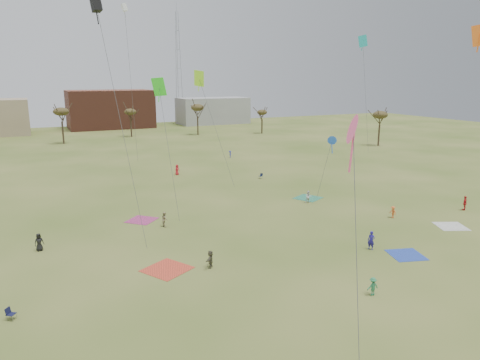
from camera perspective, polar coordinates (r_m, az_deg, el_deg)
name	(u,v)px	position (r m, az deg, el deg)	size (l,w,h in m)	color
ground	(301,271)	(39.13, 7.76, -11.51)	(260.00, 260.00, 0.00)	#3E591B
flyer_near_center	(373,286)	(36.09, 16.60, -12.91)	(0.93, 0.53, 1.44)	#297C4C
flyer_near_right	(371,240)	(44.82, 16.42, -7.42)	(0.67, 0.44, 1.83)	navy
spectator_fore_a	(465,203)	(61.98, 26.80, -2.65)	(1.06, 0.44, 1.81)	red
spectator_fore_b	(165,219)	(50.15, -9.61, -4.97)	(0.80, 0.62, 1.65)	#9A8862
spectator_fore_c	(210,259)	(39.29, -3.81, -10.06)	(1.45, 0.46, 1.56)	brown
flyer_mid_a	(39,242)	(46.82, -24.29, -7.25)	(0.84, 0.55, 1.73)	black
flyer_mid_b	(393,212)	(55.40, 18.95, -3.89)	(0.91, 0.53, 1.42)	orange
spectator_mid_e	(309,197)	(59.26, 8.75, -2.14)	(0.78, 0.61, 1.61)	silver
flyer_far_b	(177,170)	(75.96, -8.04, 1.31)	(0.87, 0.56, 1.77)	red
flyer_far_c	(230,154)	(91.44, -1.29, 3.31)	(0.92, 0.53, 1.42)	#22299E
blanket_red	(167,269)	(39.67, -9.32, -11.20)	(3.45, 3.45, 0.03)	#D14229
blanket_blue	(406,255)	(44.83, 20.47, -8.97)	(2.97, 2.97, 0.03)	#2847AF
blanket_cream	(451,226)	(54.93, 25.35, -5.38)	(3.04, 3.04, 0.03)	silver
blanket_plum	(142,220)	(53.00, -12.45, -5.04)	(2.97, 2.97, 0.03)	#A8336D
blanket_olive	(308,198)	(61.73, 8.67, -2.29)	(3.18, 3.18, 0.03)	#2E805D
camp_chair_left	(11,316)	(35.42, -27.20, -15.22)	(0.73, 0.72, 0.87)	#131534
camp_chair_right	(261,177)	(72.64, 2.65, 0.38)	(0.68, 0.66, 0.87)	#131C36
kites_aloft	(194,43)	(55.57, -5.85, 16.97)	(72.00, 68.58, 27.73)	orange
tree_line	(106,116)	(110.39, -16.75, 7.79)	(117.44, 49.32, 8.91)	#3A2B1E
building_brick	(110,109)	(151.96, -16.27, 8.70)	(26.00, 16.00, 12.00)	brown
building_grey	(213,111)	(159.68, -3.51, 8.84)	(24.00, 12.00, 9.00)	gray
radio_tower	(178,68)	(162.44, -7.91, 14.01)	(1.51, 1.72, 41.00)	#9EA3A8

